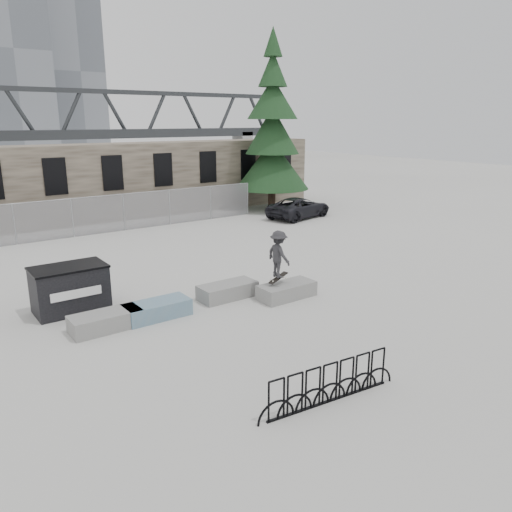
% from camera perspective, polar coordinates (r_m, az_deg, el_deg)
% --- Properties ---
extents(ground, '(120.00, 120.00, 0.00)m').
position_cam_1_polar(ground, '(16.27, -7.23, -5.94)').
color(ground, beige).
rests_on(ground, ground).
extents(stone_wall, '(36.00, 2.58, 4.50)m').
position_cam_1_polar(stone_wall, '(30.67, -22.46, 7.40)').
color(stone_wall, brown).
rests_on(stone_wall, ground).
extents(chainlink_fence, '(22.06, 0.06, 2.02)m').
position_cam_1_polar(chainlink_fence, '(27.27, -20.25, 4.16)').
color(chainlink_fence, gray).
rests_on(chainlink_fence, ground).
extents(planter_far_left, '(2.00, 0.90, 0.51)m').
position_cam_1_polar(planter_far_left, '(15.12, -16.79, -7.07)').
color(planter_far_left, gray).
rests_on(planter_far_left, ground).
extents(planter_center_left, '(2.00, 0.90, 0.51)m').
position_cam_1_polar(planter_center_left, '(15.63, -11.25, -5.95)').
color(planter_center_left, teal).
rests_on(planter_center_left, ground).
extents(planter_center_right, '(2.00, 0.90, 0.51)m').
position_cam_1_polar(planter_center_right, '(16.99, -3.27, -3.91)').
color(planter_center_right, gray).
rests_on(planter_center_right, ground).
extents(planter_offset, '(2.00, 0.90, 0.51)m').
position_cam_1_polar(planter_offset, '(17.01, 3.52, -3.90)').
color(planter_offset, gray).
rests_on(planter_offset, ground).
extents(dumpster, '(2.24, 1.38, 1.47)m').
position_cam_1_polar(dumpster, '(16.74, -20.49, -3.51)').
color(dumpster, black).
rests_on(dumpster, ground).
extents(bike_rack, '(3.57, 0.44, 0.90)m').
position_cam_1_polar(bike_rack, '(11.07, 8.45, -14.21)').
color(bike_rack, black).
rests_on(bike_rack, ground).
extents(spruce_tree, '(4.91, 4.91, 11.50)m').
position_cam_1_polar(spruce_tree, '(33.58, 1.87, 13.37)').
color(spruce_tree, '#38281E').
rests_on(spruce_tree, ground).
extents(truss_bridge, '(70.00, 3.00, 9.80)m').
position_cam_1_polar(truss_bridge, '(70.51, -22.59, 12.77)').
color(truss_bridge, '#2D3033').
rests_on(truss_bridge, ground).
extents(suv, '(4.82, 2.92, 1.25)m').
position_cam_1_polar(suv, '(31.04, 4.95, 5.54)').
color(suv, black).
rests_on(suv, ground).
extents(skateboarder, '(0.80, 1.03, 1.75)m').
position_cam_1_polar(skateboarder, '(16.57, 2.60, 0.20)').
color(skateboarder, '#2C2B2E').
rests_on(skateboarder, ground).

